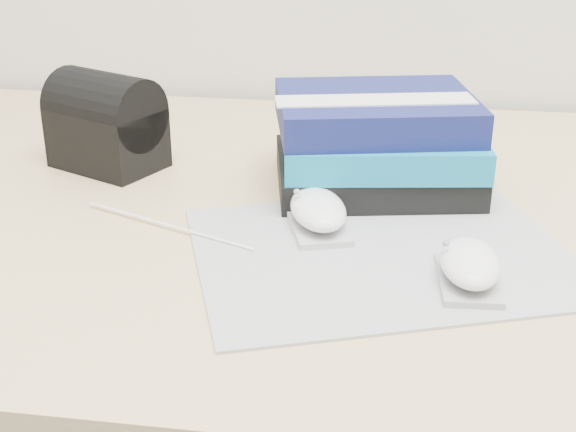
# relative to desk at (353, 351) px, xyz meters

# --- Properties ---
(desk) EXTENTS (1.60, 0.80, 0.73)m
(desk) POSITION_rel_desk_xyz_m (0.00, 0.00, 0.00)
(desk) COLOR tan
(desk) RESTS_ON ground
(mousepad) EXTENTS (0.43, 0.38, 0.00)m
(mousepad) POSITION_rel_desk_xyz_m (0.03, -0.18, 0.24)
(mousepad) COLOR gray
(mousepad) RESTS_ON desk
(mouse_rear) EXTENTS (0.08, 0.11, 0.04)m
(mouse_rear) POSITION_rel_desk_xyz_m (-0.03, -0.14, 0.26)
(mouse_rear) COLOR #AFAFB2
(mouse_rear) RESTS_ON mousepad
(mouse_front) EXTENTS (0.06, 0.10, 0.04)m
(mouse_front) POSITION_rel_desk_xyz_m (0.11, -0.23, 0.25)
(mouse_front) COLOR #9E9DA0
(mouse_front) RESTS_ON mousepad
(usb_cable) EXTENTS (0.20, 0.09, 0.00)m
(usb_cable) POSITION_rel_desk_xyz_m (-0.19, -0.16, 0.24)
(usb_cable) COLOR white
(usb_cable) RESTS_ON mousepad
(book_stack) EXTENTS (0.25, 0.22, 0.11)m
(book_stack) POSITION_rel_desk_xyz_m (0.02, -0.01, 0.29)
(book_stack) COLOR black
(book_stack) RESTS_ON desk
(pouch) EXTENTS (0.15, 0.13, 0.12)m
(pouch) POSITION_rel_desk_xyz_m (-0.31, 0.01, 0.29)
(pouch) COLOR black
(pouch) RESTS_ON desk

